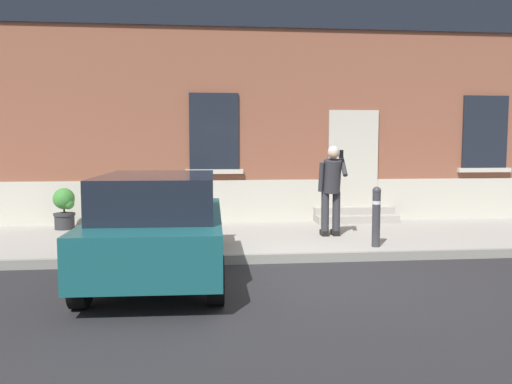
# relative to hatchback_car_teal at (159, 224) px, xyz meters

# --- Properties ---
(ground_plane) EXTENTS (80.00, 80.00, 0.00)m
(ground_plane) POSITION_rel_hatchback_car_teal_xyz_m (1.88, -0.17, -0.79)
(ground_plane) COLOR #232326
(sidewalk) EXTENTS (24.00, 3.60, 0.15)m
(sidewalk) POSITION_rel_hatchback_car_teal_xyz_m (1.88, 2.63, -0.71)
(sidewalk) COLOR #99968E
(sidewalk) RESTS_ON ground
(curb_edge) EXTENTS (24.00, 0.12, 0.15)m
(curb_edge) POSITION_rel_hatchback_car_teal_xyz_m (1.88, 0.77, -0.71)
(curb_edge) COLOR gray
(curb_edge) RESTS_ON ground
(building_facade) EXTENTS (24.00, 1.52, 7.50)m
(building_facade) POSITION_rel_hatchback_car_teal_xyz_m (1.89, 5.12, 2.94)
(building_facade) COLOR brown
(building_facade) RESTS_ON ground
(entrance_stoop) EXTENTS (1.86, 0.64, 0.32)m
(entrance_stoop) POSITION_rel_hatchback_car_teal_xyz_m (4.13, 4.16, -0.51)
(entrance_stoop) COLOR #9E998E
(entrance_stoop) RESTS_ON sidewalk
(hatchback_car_teal) EXTENTS (1.89, 4.12, 1.50)m
(hatchback_car_teal) POSITION_rel_hatchback_car_teal_xyz_m (0.00, 0.00, 0.00)
(hatchback_car_teal) COLOR #165156
(hatchback_car_teal) RESTS_ON ground
(bollard_near_person) EXTENTS (0.15, 0.15, 1.04)m
(bollard_near_person) POSITION_rel_hatchback_car_teal_xyz_m (3.61, 1.18, -0.08)
(bollard_near_person) COLOR #333338
(bollard_near_person) RESTS_ON sidewalk
(person_on_phone) EXTENTS (0.51, 0.52, 1.74)m
(person_on_phone) POSITION_rel_hatchback_car_teal_xyz_m (3.10, 2.28, 0.36)
(person_on_phone) COLOR #2D2D33
(person_on_phone) RESTS_ON sidewalk
(planter_charcoal) EXTENTS (0.44, 0.44, 0.86)m
(planter_charcoal) POSITION_rel_hatchback_car_teal_xyz_m (-2.20, 3.74, -0.18)
(planter_charcoal) COLOR #2D2D30
(planter_charcoal) RESTS_ON sidewalk
(planter_terracotta) EXTENTS (0.44, 0.44, 0.86)m
(planter_terracotta) POSITION_rel_hatchback_car_teal_xyz_m (-0.04, 3.86, -0.18)
(planter_terracotta) COLOR #B25B38
(planter_terracotta) RESTS_ON sidewalk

